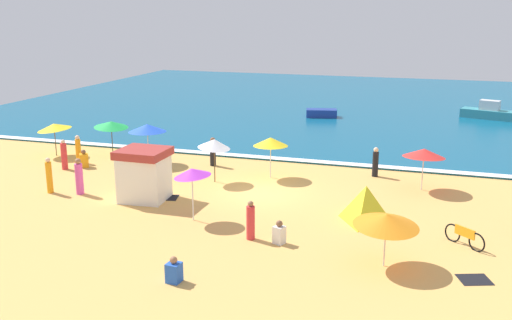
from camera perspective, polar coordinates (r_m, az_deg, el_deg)
name	(u,v)px	position (r m, az deg, el deg)	size (l,w,h in m)	color
ground_plane	(260,193)	(27.87, 0.44, -3.26)	(60.00, 60.00, 0.00)	#E0A856
ocean_water	(350,104)	(54.57, 9.22, 5.47)	(60.00, 44.00, 0.10)	#0F567A
wave_breaker_foam	(293,159)	(33.67, 3.62, 0.06)	(57.00, 0.70, 0.01)	white
lifeguard_cabana	(144,174)	(27.09, -10.91, -1.36)	(2.16, 2.05, 2.39)	white
beach_umbrella_0	(192,172)	(23.90, -6.29, -1.23)	(1.96, 1.95, 2.32)	silver
beach_umbrella_2	(424,153)	(28.99, 16.14, 0.67)	(2.38, 2.40, 2.13)	silver
beach_umbrella_3	(386,220)	(20.12, 12.65, -5.76)	(3.15, 3.16, 1.96)	silver
beach_umbrella_4	(147,128)	(33.22, -10.61, 3.10)	(2.87, 2.88, 2.30)	silver
beach_umbrella_5	(54,127)	(36.57, -19.18, 3.11)	(2.74, 2.73, 2.06)	#4C3823
beach_umbrella_6	(214,144)	(29.21, -4.12, 1.60)	(1.88, 1.85, 2.31)	#4C3823
beach_umbrella_7	(111,124)	(35.88, -14.01, 3.41)	(2.81, 2.80, 2.12)	#4C3823
beach_umbrella_8	(271,142)	(29.92, 1.44, 1.80)	(2.35, 2.35, 2.16)	silver
beach_tent	(366,203)	(24.69, 10.70, -4.12)	(1.73, 2.38, 1.46)	yellow
parked_bicycle	(464,236)	(23.05, 19.75, -7.05)	(1.42, 1.24, 0.76)	black
beachgoer_0	(78,149)	(34.73, -17.03, 1.00)	(0.31, 0.31, 1.58)	orange
beachgoer_1	(279,233)	(21.95, 2.29, -7.20)	(0.50, 0.50, 0.92)	white
beachgoer_2	(64,155)	(33.44, -18.30, 0.43)	(0.43, 0.43, 1.67)	red
beachgoer_5	(213,152)	(32.58, -4.25, 0.77)	(0.47, 0.47, 1.62)	black
beachgoer_6	(174,271)	(19.22, -8.04, -10.74)	(0.47, 0.47, 0.89)	blue
beachgoer_7	(49,176)	(29.39, -19.61, -1.49)	(0.34, 0.34, 1.73)	orange
beachgoer_8	(375,162)	(31.05, 11.62, -0.23)	(0.41, 0.41, 1.57)	black
beachgoer_9	(84,160)	(33.64, -16.51, 0.03)	(0.63, 0.63, 1.00)	orange
beachgoer_10	(251,221)	(22.22, -0.53, -6.03)	(0.46, 0.46, 1.53)	red
beachgoer_11	(79,177)	(28.75, -16.94, -1.62)	(0.42, 0.42, 1.75)	#D84CA5
beach_towel_0	(474,280)	(20.59, 20.62, -10.91)	(1.23, 1.14, 0.01)	black
beach_towel_1	(163,197)	(27.55, -9.09, -3.64)	(1.54, 1.20, 0.01)	black
small_boat_0	(321,113)	(47.16, 6.44, 4.59)	(2.62, 1.68, 0.63)	navy
small_boat_1	(489,113)	(49.70, 21.87, 4.34)	(4.40, 2.51, 1.46)	teal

